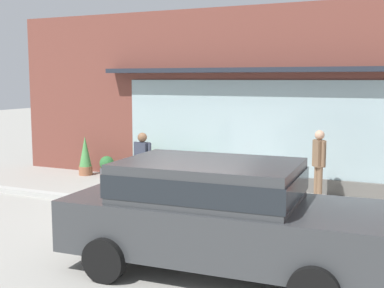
% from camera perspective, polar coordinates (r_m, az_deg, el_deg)
% --- Properties ---
extents(ground_plane, '(60.00, 60.00, 0.00)m').
position_cam_1_polar(ground_plane, '(10.71, -0.34, -7.72)').
color(ground_plane, '#9E9B93').
extents(curb_strip, '(14.00, 0.24, 0.12)m').
position_cam_1_polar(curb_strip, '(10.52, -0.81, -7.67)').
color(curb_strip, '#B2B2AD').
rests_on(curb_strip, ground_plane).
extents(storefront, '(14.00, 0.81, 4.62)m').
position_cam_1_polar(storefront, '(13.29, 5.58, 5.09)').
color(storefront, brown).
rests_on(storefront, ground_plane).
extents(fire_hydrant, '(0.39, 0.36, 0.88)m').
position_cam_1_polar(fire_hydrant, '(11.34, -1.57, -4.55)').
color(fire_hydrant, red).
rests_on(fire_hydrant, ground_plane).
extents(pedestrian_with_handbag, '(0.63, 0.22, 1.59)m').
position_cam_1_polar(pedestrian_with_handbag, '(11.46, -5.69, -2.09)').
color(pedestrian_with_handbag, '#232328').
rests_on(pedestrian_with_handbag, ground_plane).
extents(pedestrian_passerby, '(0.33, 0.36, 1.64)m').
position_cam_1_polar(pedestrian_passerby, '(11.79, 14.13, -1.82)').
color(pedestrian_passerby, brown).
rests_on(pedestrian_passerby, ground_plane).
extents(parked_car_dark_gray, '(4.67, 2.26, 1.62)m').
position_cam_1_polar(parked_car_dark_gray, '(7.32, 2.98, -7.47)').
color(parked_car_dark_gray, '#383A3D').
rests_on(parked_car_dark_gray, ground_plane).
extents(potted_plant_low_front, '(0.51, 0.51, 0.79)m').
position_cam_1_polar(potted_plant_low_front, '(13.45, -3.49, -2.60)').
color(potted_plant_low_front, '#33473D').
rests_on(potted_plant_low_front, ground_plane).
extents(potted_plant_near_hydrant, '(0.41, 0.41, 0.62)m').
position_cam_1_polar(potted_plant_near_hydrant, '(14.47, -9.58, -2.56)').
color(potted_plant_near_hydrant, '#4C4C51').
rests_on(potted_plant_near_hydrant, ground_plane).
extents(potted_plant_doorstep, '(0.53, 0.53, 0.75)m').
position_cam_1_polar(potted_plant_doorstep, '(13.38, 0.44, -2.87)').
color(potted_plant_doorstep, '#4C4C51').
rests_on(potted_plant_doorstep, ground_plane).
extents(potted_plant_window_center, '(0.39, 0.39, 1.14)m').
position_cam_1_polar(potted_plant_window_center, '(14.99, -11.96, -1.38)').
color(potted_plant_window_center, '#9E6042').
rests_on(potted_plant_window_center, ground_plane).
extents(potted_plant_by_entrance, '(0.68, 0.68, 0.84)m').
position_cam_1_polar(potted_plant_by_entrance, '(14.16, -5.24, -2.15)').
color(potted_plant_by_entrance, '#4C4C51').
rests_on(potted_plant_by_entrance, ground_plane).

